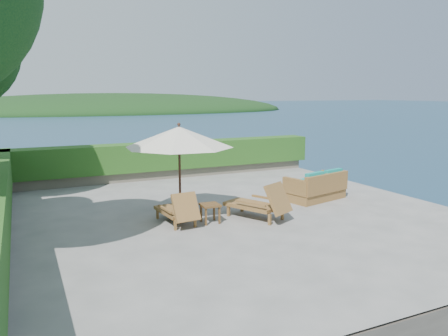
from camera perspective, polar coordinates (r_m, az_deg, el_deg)
name	(u,v)px	position (r m, az deg, el deg)	size (l,w,h in m)	color
ground	(227,214)	(11.68, 0.35, -6.03)	(12.00, 12.00, 0.00)	gray
foundation	(227,269)	(12.19, 0.34, -13.06)	(12.00, 12.00, 3.00)	#5C5349
ocean	(227,318)	(12.83, 0.33, -19.04)	(600.00, 600.00, 0.00)	#19324E
offshore_island	(115,112)	(153.20, -14.11, 7.13)	(126.00, 57.60, 12.60)	black
planter_wall_far	(163,173)	(16.74, -7.96, -0.67)	(12.00, 0.60, 0.36)	#6C6656
hedge_far	(163,156)	(16.63, -8.02, 1.60)	(12.40, 0.90, 1.00)	#1C4714
patio_umbrella	(179,138)	(11.01, -5.88, 3.94)	(3.44, 3.44, 2.45)	black
lounge_left	(178,210)	(10.77, -6.06, -5.47)	(0.75, 1.54, 0.86)	olive
lounge_right	(260,203)	(11.16, 4.76, -4.62)	(1.38, 1.84, 0.99)	olive
side_table	(210,207)	(10.82, -1.83, -5.16)	(0.47, 0.47, 0.48)	brown
wicker_loveseat	(317,188)	(13.43, 12.01, -2.59)	(2.05, 1.38, 0.92)	olive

